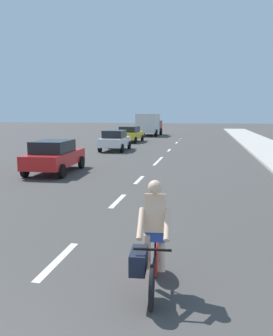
{
  "coord_description": "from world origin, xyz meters",
  "views": [
    {
      "loc": [
        2.75,
        -1.85,
        2.84
      ],
      "look_at": [
        0.6,
        8.83,
        1.1
      ],
      "focal_mm": 36.58,
      "sensor_mm": 36.0,
      "label": 1
    }
  ],
  "objects_px": {
    "parked_car_yellow": "(130,134)",
    "parked_car_white": "(115,140)",
    "cyclist": "(151,242)",
    "parked_car_red": "(54,156)",
    "delivery_truck": "(149,124)"
  },
  "relations": [
    {
      "from": "delivery_truck",
      "to": "parked_car_red",
      "type": "bearing_deg",
      "value": -88.55
    },
    {
      "from": "parked_car_red",
      "to": "parked_car_yellow",
      "type": "bearing_deg",
      "value": 87.86
    },
    {
      "from": "parked_car_red",
      "to": "delivery_truck",
      "type": "xyz_separation_m",
      "value": [
        -0.05,
        28.54,
        0.67
      ]
    },
    {
      "from": "cyclist",
      "to": "parked_car_white",
      "type": "distance_m",
      "value": 21.31
    },
    {
      "from": "cyclist",
      "to": "parked_car_red",
      "type": "distance_m",
      "value": 11.97
    },
    {
      "from": "parked_car_yellow",
      "to": "cyclist",
      "type": "bearing_deg",
      "value": -74.4
    },
    {
      "from": "cyclist",
      "to": "parked_car_red",
      "type": "height_order",
      "value": "cyclist"
    },
    {
      "from": "parked_car_red",
      "to": "cyclist",
      "type": "bearing_deg",
      "value": -61.2
    },
    {
      "from": "parked_car_yellow",
      "to": "parked_car_white",
      "type": "bearing_deg",
      "value": -83.4
    },
    {
      "from": "parked_car_red",
      "to": "delivery_truck",
      "type": "bearing_deg",
      "value": 87.01
    },
    {
      "from": "parked_car_red",
      "to": "delivery_truck",
      "type": "distance_m",
      "value": 28.55
    },
    {
      "from": "parked_car_red",
      "to": "parked_car_yellow",
      "type": "distance_m",
      "value": 18.26
    },
    {
      "from": "parked_car_red",
      "to": "delivery_truck",
      "type": "relative_size",
      "value": 0.67
    },
    {
      "from": "parked_car_red",
      "to": "parked_car_white",
      "type": "distance_m",
      "value": 10.28
    },
    {
      "from": "parked_car_red",
      "to": "parked_car_yellow",
      "type": "height_order",
      "value": "same"
    }
  ]
}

